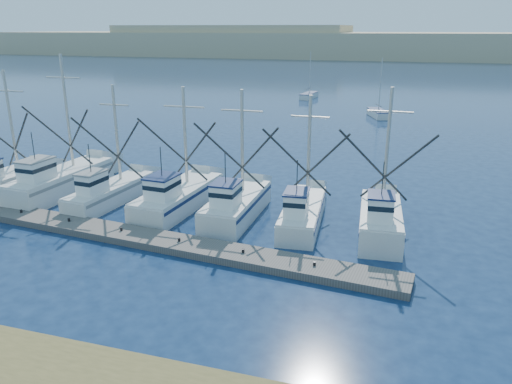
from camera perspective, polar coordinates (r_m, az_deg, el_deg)
ground at (r=22.36m, az=-5.42°, el=-14.30°), size 500.00×500.00×0.00m
floating_dock at (r=30.58m, az=-13.60°, el=-4.96°), size 31.80×5.26×0.42m
dune_ridge at (r=227.57m, az=15.63°, el=15.87°), size 360.00×60.00×10.00m
trawler_fleet at (r=34.99m, az=-10.88°, el=-0.45°), size 30.49×9.56×10.20m
sailboat_near at (r=73.22m, az=13.78°, el=8.72°), size 3.59×5.80×8.10m
sailboat_far at (r=90.87m, az=6.07°, el=10.90°), size 2.41×6.01×8.10m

